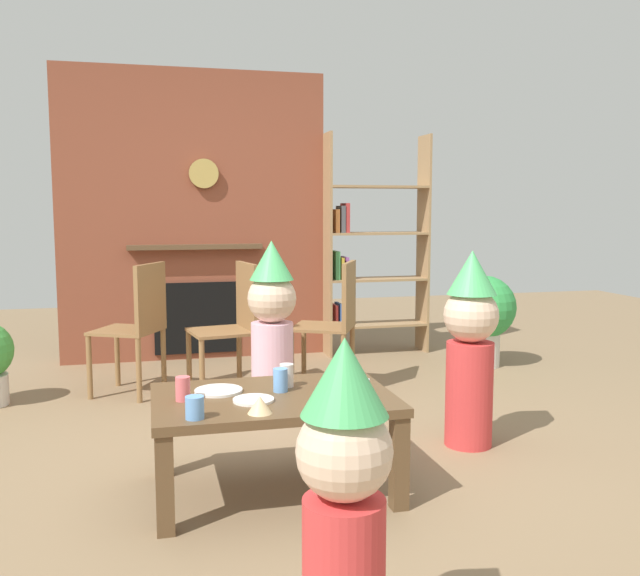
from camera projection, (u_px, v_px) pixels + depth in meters
name	position (u px, v px, depth m)	size (l,w,h in m)	color
ground_plane	(310.00, 458.00, 3.53)	(12.00, 12.00, 0.00)	#846B4C
brick_fireplace_feature	(194.00, 217.00, 5.80)	(2.20, 0.28, 2.40)	brown
bookshelf	(369.00, 251.00, 6.00)	(0.90, 0.28, 1.90)	#9E7A51
coffee_table	(273.00, 410.00, 3.06)	(1.05, 0.70, 0.44)	brown
paper_cup_near_left	(195.00, 408.00, 2.71)	(0.07, 0.07, 0.09)	#669EE0
paper_cup_near_right	(347.00, 383.00, 3.05)	(0.07, 0.07, 0.11)	#E5666B
paper_cup_center	(183.00, 389.00, 2.96)	(0.06, 0.06, 0.10)	#E5666B
paper_cup_far_left	(287.00, 375.00, 3.19)	(0.06, 0.06, 0.11)	silver
paper_cup_far_right	(280.00, 380.00, 3.11)	(0.07, 0.07, 0.11)	#669EE0
paper_plate_front	(253.00, 400.00, 2.96)	(0.18, 0.18, 0.01)	white
paper_plate_rear	(219.00, 391.00, 3.11)	(0.22, 0.22, 0.01)	white
birthday_cake_slice	(260.00, 405.00, 2.78)	(0.10, 0.10, 0.07)	#EAC68C
table_fork	(354.00, 379.00, 3.32)	(0.15, 0.02, 0.01)	silver
child_with_cone_hat	(344.00, 501.00, 1.83)	(0.26, 0.26, 0.93)	#D13838
child_in_pink	(470.00, 344.00, 3.66)	(0.29, 0.29, 1.05)	#D13838
child_by_the_chairs	(272.00, 324.00, 4.20)	(0.30, 0.30, 1.07)	#EAB2C6
dining_chair_left	(139.00, 321.00, 4.66)	(0.54, 0.54, 0.90)	olive
dining_chair_middle	(234.00, 320.00, 4.68)	(0.46, 0.46, 0.90)	olive
dining_chair_right	(336.00, 317.00, 4.80)	(0.54, 0.54, 0.90)	olive
potted_plant_tall	(484.00, 312.00, 5.53)	(0.51, 0.51, 0.73)	beige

